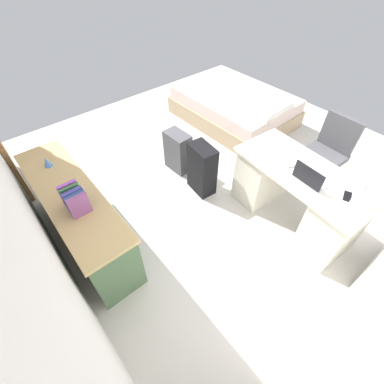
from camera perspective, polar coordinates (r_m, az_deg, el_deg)
name	(u,v)px	position (r m, az deg, el deg)	size (l,w,h in m)	color
ground_plane	(217,173)	(3.86, 5.32, 3.99)	(5.50, 5.50, 0.00)	beige
desk	(296,195)	(3.21, 20.95, -0.69)	(1.49, 0.77, 0.76)	silver
office_chair	(324,157)	(3.84, 26.06, 6.60)	(0.52, 0.52, 0.94)	black
credenza	(79,216)	(3.07, -22.62, -4.75)	(1.80, 0.48, 0.74)	#4C6B47
bed	(234,107)	(4.93, 8.93, 17.31)	(1.93, 1.44, 0.58)	tan
suitcase_black	(202,169)	(3.40, 2.11, 4.80)	(0.36, 0.22, 0.68)	black
suitcase_spare_grey	(178,152)	(3.76, -3.00, 8.48)	(0.36, 0.22, 0.57)	#4C4C51
laptop	(310,178)	(2.83, 23.63, 2.69)	(0.33, 0.24, 0.21)	#B7B7BC
computer_mouse	(291,165)	(2.97, 20.08, 5.38)	(0.06, 0.10, 0.03)	white
cell_phone_near_laptop	(347,196)	(2.87, 29.88, -0.79)	(0.07, 0.14, 0.01)	black
desk_lamp	(364,181)	(2.68, 32.50, 1.89)	(0.16, 0.11, 0.34)	silver
book_row	(75,200)	(2.55, -23.38, -1.49)	(0.23, 0.17, 0.23)	#894D87
figurine_small	(47,162)	(3.16, -28.21, 5.59)	(0.08, 0.08, 0.11)	#4C7FBF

